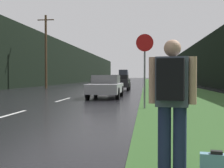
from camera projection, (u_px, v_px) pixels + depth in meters
grass_verge at (166, 86)px, 41.98m from camera, size 6.00×240.00×0.02m
lane_stripe_b at (8, 115)px, 10.27m from camera, size 0.12×3.00×0.01m
lane_stripe_c at (63, 100)px, 17.23m from camera, size 0.12×3.00×0.01m
lane_stripe_d at (87, 93)px, 24.19m from camera, size 0.12×3.00×0.01m
treeline_far_side at (60, 63)px, 53.72m from camera, size 2.00×140.00×7.19m
treeline_near_side at (199, 65)px, 51.20m from camera, size 2.00×140.00×6.47m
utility_pole_far at (46, 51)px, 33.34m from camera, size 1.80×0.24×7.84m
stop_sign at (145, 63)px, 12.30m from camera, size 0.69×0.07×2.96m
hitchhiker_with_backpack at (172, 98)px, 3.99m from camera, size 0.60×0.47×1.76m
suitcase at (216, 166)px, 3.90m from camera, size 0.42×0.21×0.35m
car_passing_near at (106, 86)px, 18.94m from camera, size 1.91×4.71×1.37m
car_passing_far at (120, 82)px, 29.16m from camera, size 1.87×4.24×1.43m
car_oncoming at (99, 80)px, 44.55m from camera, size 1.99×4.05×1.45m
delivery_truck at (124, 75)px, 95.06m from camera, size 2.61×7.64×3.30m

